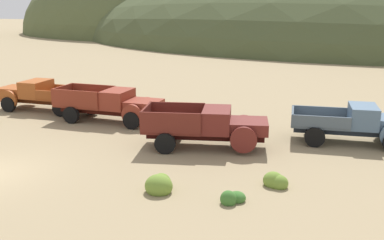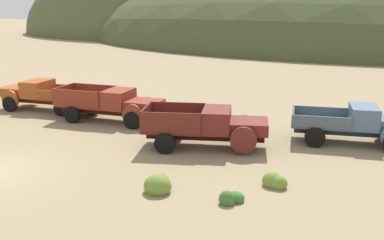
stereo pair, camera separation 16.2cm
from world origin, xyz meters
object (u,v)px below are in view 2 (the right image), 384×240
at_px(truck_rust_red, 116,105).
at_px(truck_oxblood, 213,126).
at_px(truck_oxide_orange, 40,94).
at_px(truck_chalk_blue, 361,124).

bearing_deg(truck_rust_red, truck_oxblood, -22.35).
height_order(truck_oxide_orange, truck_rust_red, truck_rust_red).
relative_size(truck_oxide_orange, truck_chalk_blue, 1.06).
height_order(truck_rust_red, truck_chalk_blue, truck_rust_red).
xyz_separation_m(truck_oxblood, truck_chalk_blue, (6.58, 2.99, -0.04)).
xyz_separation_m(truck_rust_red, truck_chalk_blue, (13.19, 0.37, -0.03)).
bearing_deg(truck_rust_red, truck_oxide_orange, 169.57).
xyz_separation_m(truck_oxide_orange, truck_chalk_blue, (19.34, -0.69, -0.02)).
bearing_deg(truck_oxide_orange, truck_rust_red, 168.07).
distance_m(truck_oxide_orange, truck_chalk_blue, 19.36).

